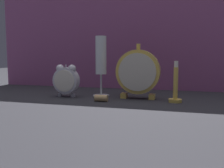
{
  "coord_description": "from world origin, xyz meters",
  "views": [
    {
      "loc": [
        0.25,
        -0.79,
        0.15
      ],
      "look_at": [
        0.0,
        0.08,
        0.05
      ],
      "focal_mm": 40.0,
      "sensor_mm": 36.0,
      "label": 1
    }
  ],
  "objects_px": {
    "mantel_clock_silver": "(138,72)",
    "champagne_flute": "(101,60)",
    "alarm_clock_twin_bell": "(66,79)",
    "wine_cork": "(101,98)",
    "brass_candlestick": "(175,89)"
  },
  "relations": [
    {
      "from": "mantel_clock_silver",
      "to": "champagne_flute",
      "type": "distance_m",
      "value": 0.15
    },
    {
      "from": "champagne_flute",
      "to": "brass_candlestick",
      "type": "height_order",
      "value": "champagne_flute"
    },
    {
      "from": "champagne_flute",
      "to": "brass_candlestick",
      "type": "relative_size",
      "value": 1.67
    },
    {
      "from": "champagne_flute",
      "to": "brass_candlestick",
      "type": "bearing_deg",
      "value": -12.42
    },
    {
      "from": "alarm_clock_twin_bell",
      "to": "wine_cork",
      "type": "relative_size",
      "value": 2.82
    },
    {
      "from": "champagne_flute",
      "to": "mantel_clock_silver",
      "type": "bearing_deg",
      "value": -10.53
    },
    {
      "from": "alarm_clock_twin_bell",
      "to": "champagne_flute",
      "type": "distance_m",
      "value": 0.15
    },
    {
      "from": "alarm_clock_twin_bell",
      "to": "champagne_flute",
      "type": "xyz_separation_m",
      "value": [
        0.12,
        0.06,
        0.07
      ]
    },
    {
      "from": "wine_cork",
      "to": "champagne_flute",
      "type": "bearing_deg",
      "value": 108.86
    },
    {
      "from": "alarm_clock_twin_bell",
      "to": "mantel_clock_silver",
      "type": "bearing_deg",
      "value": 6.75
    },
    {
      "from": "champagne_flute",
      "to": "wine_cork",
      "type": "height_order",
      "value": "champagne_flute"
    },
    {
      "from": "mantel_clock_silver",
      "to": "brass_candlestick",
      "type": "height_order",
      "value": "mantel_clock_silver"
    },
    {
      "from": "alarm_clock_twin_bell",
      "to": "mantel_clock_silver",
      "type": "distance_m",
      "value": 0.26
    },
    {
      "from": "alarm_clock_twin_bell",
      "to": "champagne_flute",
      "type": "relative_size",
      "value": 0.53
    },
    {
      "from": "mantel_clock_silver",
      "to": "brass_candlestick",
      "type": "xyz_separation_m",
      "value": [
        0.13,
        -0.03,
        -0.05
      ]
    }
  ]
}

